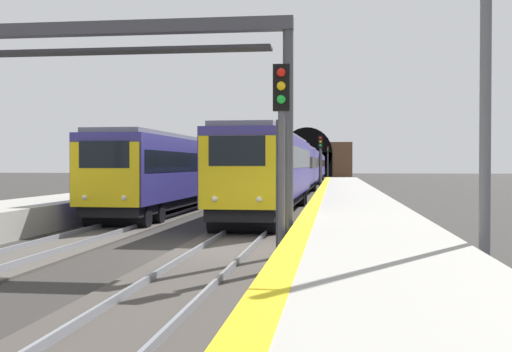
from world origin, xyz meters
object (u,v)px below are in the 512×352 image
Objects in this scene: train_main_approaching at (302,167)px; railway_signal_far at (328,159)px; train_adjacent_platform at (212,168)px; railway_signal_mid at (320,159)px; catenary_mast_near at (216,153)px; catenary_mast_far at (483,68)px; railway_signal_near at (282,146)px; overhead_signal_gantry at (126,76)px.

train_main_approaching is 13.90× the size of railway_signal_far.
railway_signal_far is at bearing 175.00° from train_adjacent_platform.
railway_signal_mid is 0.66× the size of catenary_mast_near.
catenary_mast_far is (-29.00, -11.08, 2.16)m from train_adjacent_platform.
railway_signal_far reaches higher than railway_signal_near.
railway_signal_far is at bearing -2.77° from overhead_signal_gantry.
railway_signal_far is at bearing 2.44° from catenary_mast_far.
railway_signal_mid is 40.33m from catenary_mast_far.
catenary_mast_far reaches higher than railway_signal_mid.
railway_signal_mid reaches higher than train_adjacent_platform.
railway_signal_near is 0.97× the size of railway_signal_mid.
railway_signal_far is (94.07, 0.00, 0.48)m from railway_signal_near.
railway_signal_near is 0.64× the size of catenary_mast_near.
railway_signal_far is (49.03, -1.86, 1.10)m from train_main_approaching.
catenary_mast_near is at bearing -20.86° from railway_signal_far.
railway_signal_far is at bearing 178.69° from train_main_approaching.
catenary_mast_near reaches higher than railway_signal_far.
catenary_mast_far is (-61.54, -17.01, 0.54)m from catenary_mast_near.
catenary_mast_near reaches higher than railway_signal_near.
train_main_approaching is 49.08m from railway_signal_far.
catenary_mast_far reaches higher than overhead_signal_gantry.
catenary_mast_far is (-3.77, -8.51, -0.52)m from overhead_signal_gantry.
overhead_signal_gantry is (-25.23, -2.58, 2.68)m from train_adjacent_platform.
catenary_mast_far is at bearing -113.89° from overhead_signal_gantry.
railway_signal_mid is (11.10, -7.01, 0.76)m from train_adjacent_platform.
catenary_mast_far reaches higher than railway_signal_far.
catenary_mast_near is (-33.94, 12.94, 0.46)m from railway_signal_far.
railway_signal_near is 0.56× the size of catenary_mast_far.
train_adjacent_platform is 4.63× the size of catenary_mast_far.
train_main_approaching is 8.57× the size of overhead_signal_gantry.
train_adjacent_platform is at bearing -6.02° from railway_signal_far.
railway_signal_mid is at bearing 148.74° from train_adjacent_platform.
train_main_approaching is at bearing -177.64° from railway_signal_near.
catenary_mast_far is (-40.10, -4.07, 1.39)m from railway_signal_mid.
overhead_signal_gantry is (-36.33, 4.44, 1.91)m from railway_signal_mid.
catenary_mast_near is at bearing -168.66° from train_adjacent_platform.
train_main_approaching is 16.46× the size of railway_signal_near.
railway_signal_near is at bearing -117.94° from overhead_signal_gantry.
train_main_approaching is 10.51× the size of catenary_mast_near.
railway_signal_mid is (38.68, -0.00, 0.09)m from railway_signal_near.
railway_signal_far is 0.62× the size of overhead_signal_gantry.
railway_signal_near is at bearing -167.86° from catenary_mast_near.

